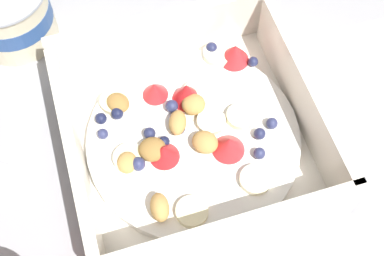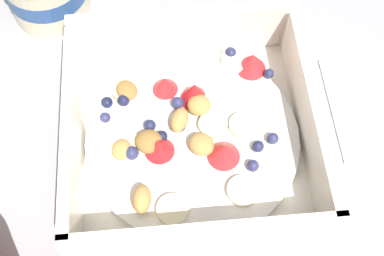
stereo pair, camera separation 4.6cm
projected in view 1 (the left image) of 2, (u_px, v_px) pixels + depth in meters
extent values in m
plane|color=#9E9EA3|center=(182.00, 150.00, 0.48)|extent=(2.40, 2.40, 0.00)
cube|color=white|center=(192.00, 140.00, 0.48)|extent=(0.22, 0.22, 0.01)
cube|color=white|center=(230.00, 236.00, 0.41)|extent=(0.22, 0.01, 0.07)
cube|color=white|center=(161.00, 37.00, 0.51)|extent=(0.22, 0.01, 0.07)
cube|color=white|center=(76.00, 157.00, 0.44)|extent=(0.01, 0.20, 0.07)
cube|color=white|center=(300.00, 97.00, 0.47)|extent=(0.01, 0.20, 0.07)
cylinder|color=white|center=(192.00, 135.00, 0.47)|extent=(0.20, 0.20, 0.01)
cylinder|color=beige|center=(114.00, 102.00, 0.48)|extent=(0.03, 0.03, 0.01)
cylinder|color=#F7EFC6|center=(255.00, 180.00, 0.44)|extent=(0.03, 0.03, 0.01)
cylinder|color=#F4EAB7|center=(192.00, 212.00, 0.43)|extent=(0.03, 0.03, 0.01)
cylinder|color=#F7EFC6|center=(211.00, 122.00, 0.47)|extent=(0.04, 0.04, 0.01)
cylinder|color=#F7EFC6|center=(197.00, 93.00, 0.49)|extent=(0.04, 0.04, 0.01)
cylinder|color=#F4EAB7|center=(241.00, 117.00, 0.47)|extent=(0.03, 0.03, 0.01)
cylinder|color=#F7EFC6|center=(218.00, 54.00, 0.51)|extent=(0.04, 0.04, 0.01)
cylinder|color=beige|center=(129.00, 158.00, 0.45)|extent=(0.03, 0.03, 0.01)
cone|color=red|center=(229.00, 144.00, 0.45)|extent=(0.04, 0.04, 0.02)
cone|color=red|center=(187.00, 92.00, 0.48)|extent=(0.03, 0.03, 0.02)
cone|color=red|center=(235.00, 53.00, 0.50)|extent=(0.04, 0.04, 0.02)
cone|color=red|center=(155.00, 90.00, 0.48)|extent=(0.03, 0.03, 0.02)
cone|color=red|center=(164.00, 152.00, 0.45)|extent=(0.04, 0.04, 0.02)
sphere|color=navy|center=(259.00, 153.00, 0.45)|extent=(0.01, 0.01, 0.01)
sphere|color=#23284C|center=(212.00, 48.00, 0.51)|extent=(0.01, 0.01, 0.01)
sphere|color=#191E3D|center=(163.00, 139.00, 0.46)|extent=(0.01, 0.01, 0.01)
sphere|color=navy|center=(171.00, 106.00, 0.48)|extent=(0.01, 0.01, 0.01)
sphere|color=#23284C|center=(253.00, 62.00, 0.50)|extent=(0.01, 0.01, 0.01)
sphere|color=navy|center=(138.00, 164.00, 0.45)|extent=(0.01, 0.01, 0.01)
sphere|color=#23284C|center=(150.00, 133.00, 0.46)|extent=(0.01, 0.01, 0.01)
sphere|color=#23284C|center=(181.00, 128.00, 0.46)|extent=(0.01, 0.01, 0.01)
sphere|color=#191E3D|center=(101.00, 118.00, 0.47)|extent=(0.01, 0.01, 0.01)
sphere|color=navy|center=(103.00, 134.00, 0.46)|extent=(0.01, 0.01, 0.01)
sphere|color=#23284C|center=(260.00, 134.00, 0.46)|extent=(0.01, 0.01, 0.01)
sphere|color=#191E3D|center=(117.00, 113.00, 0.47)|extent=(0.01, 0.01, 0.01)
sphere|color=navy|center=(272.00, 123.00, 0.47)|extent=(0.01, 0.01, 0.01)
sphere|color=navy|center=(180.00, 117.00, 0.47)|extent=(0.01, 0.01, 0.01)
ellipsoid|color=tan|center=(172.00, 124.00, 0.46)|extent=(0.02, 0.03, 0.02)
ellipsoid|color=tan|center=(193.00, 104.00, 0.47)|extent=(0.03, 0.03, 0.02)
ellipsoid|color=olive|center=(152.00, 149.00, 0.45)|extent=(0.03, 0.02, 0.02)
ellipsoid|color=tan|center=(205.00, 142.00, 0.45)|extent=(0.03, 0.03, 0.02)
ellipsoid|color=olive|center=(118.00, 103.00, 0.48)|extent=(0.03, 0.03, 0.01)
ellipsoid|color=tan|center=(160.00, 207.00, 0.42)|extent=(0.02, 0.03, 0.02)
ellipsoid|color=tan|center=(127.00, 163.00, 0.45)|extent=(0.02, 0.03, 0.01)
ellipsoid|color=silver|center=(0.00, 182.00, 0.46)|extent=(0.04, 0.05, 0.01)
cylinder|color=beige|center=(11.00, 15.00, 0.52)|extent=(0.08, 0.08, 0.06)
cylinder|color=#2D5193|center=(10.00, 13.00, 0.52)|extent=(0.09, 0.09, 0.02)
cube|color=silver|center=(370.00, 71.00, 0.53)|extent=(0.12, 0.12, 0.01)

